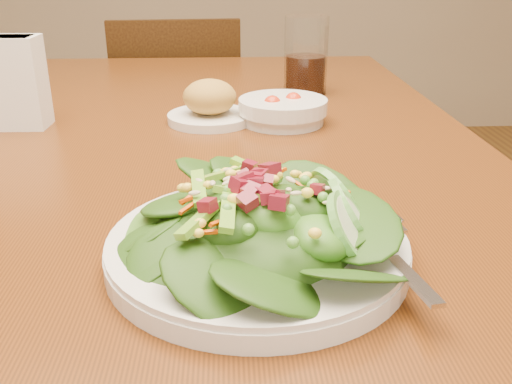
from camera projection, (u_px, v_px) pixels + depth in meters
dining_table at (192, 196)px, 0.93m from camera, size 0.90×1.40×0.75m
chair_far at (180, 143)px, 1.83m from camera, size 0.42×0.42×0.84m
salad_plate at (268, 230)px, 0.52m from camera, size 0.28×0.28×0.08m
bread_plate at (210, 105)px, 0.95m from camera, size 0.14×0.14×0.07m
tomato_bowl at (283, 110)px, 0.94m from camera, size 0.15×0.15×0.05m
drinking_glass at (306, 61)px, 1.12m from camera, size 0.09×0.09×0.15m
napkin_holder at (7, 80)px, 0.90m from camera, size 0.11×0.06×0.14m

